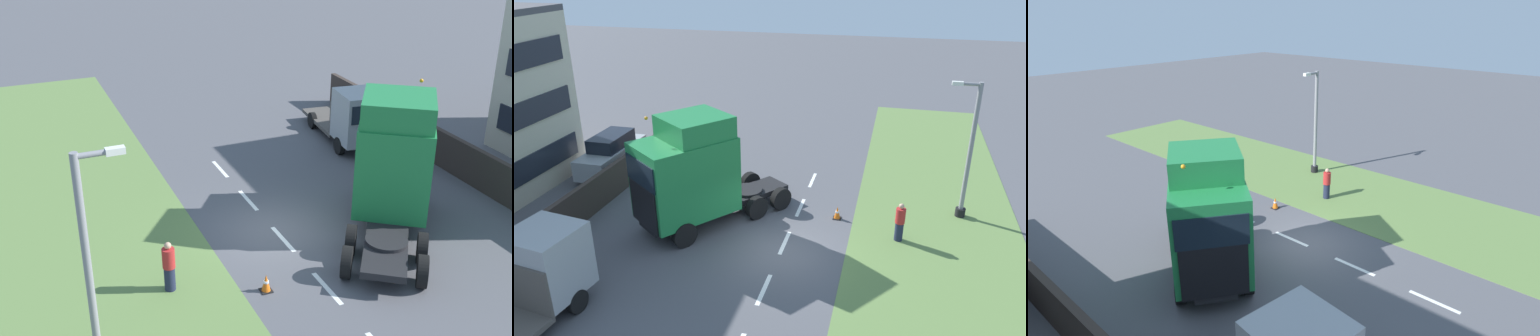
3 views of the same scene
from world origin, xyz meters
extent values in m
plane|color=#515156|center=(0.00, 0.00, 0.00)|extent=(120.00, 120.00, 0.00)
cube|color=#607F42|center=(-6.00, 0.00, 0.01)|extent=(7.00, 44.00, 0.01)
cube|color=white|center=(0.00, -7.10, 0.00)|extent=(0.16, 1.80, 0.00)
cube|color=white|center=(0.00, -3.90, 0.00)|extent=(0.16, 1.80, 0.00)
cube|color=white|center=(0.00, -0.70, 0.00)|extent=(0.16, 1.80, 0.00)
cube|color=white|center=(0.00, 2.50, 0.00)|extent=(0.16, 1.80, 0.00)
cube|color=white|center=(0.00, 5.70, 0.00)|extent=(0.16, 1.80, 0.00)
cube|color=black|center=(3.33, -2.11, 0.67)|extent=(5.21, 6.46, 0.24)
cube|color=#1E7A3D|center=(4.25, -0.84, 2.40)|extent=(4.28, 4.58, 3.22)
cube|color=black|center=(5.39, 0.74, 1.69)|extent=(1.76, 1.30, 1.80)
cube|color=black|center=(5.39, 0.74, 3.11)|extent=(1.87, 1.37, 1.03)
cube|color=#1E7A3D|center=(3.91, -1.30, 4.46)|extent=(3.39, 3.42, 0.90)
sphere|color=orange|center=(5.48, -0.31, 4.98)|extent=(0.14, 0.14, 0.14)
cylinder|color=black|center=(2.41, -3.38, 0.85)|extent=(1.93, 1.93, 0.12)
cylinder|color=black|center=(3.82, 0.55, 0.52)|extent=(0.87, 1.03, 1.04)
cylinder|color=black|center=(5.70, -0.81, 0.52)|extent=(0.87, 1.03, 1.04)
cylinder|color=black|center=(1.68, -2.42, 0.52)|extent=(0.87, 1.03, 1.04)
cylinder|color=black|center=(3.55, -3.77, 0.52)|extent=(0.87, 1.03, 1.04)
cylinder|color=black|center=(0.86, -3.55, 0.52)|extent=(0.87, 1.03, 1.04)
cylinder|color=black|center=(2.73, -4.90, 0.52)|extent=(0.87, 1.03, 1.04)
cube|color=black|center=(6.37, 4.02, 2.18)|extent=(1.78, 0.26, 0.82)
cylinder|color=black|center=(-7.09, -4.90, 0.20)|extent=(0.43, 0.43, 0.40)
cylinder|color=gray|center=(-7.09, -4.90, 3.05)|extent=(0.20, 0.20, 6.09)
cylinder|color=gray|center=(-6.64, -4.90, 5.99)|extent=(0.90, 0.14, 0.14)
cube|color=silver|center=(-6.19, -4.90, 5.99)|extent=(0.44, 0.20, 0.16)
cylinder|color=#1E233D|center=(-4.46, -2.09, 0.40)|extent=(0.34, 0.34, 0.81)
cylinder|color=#B22626|center=(-4.46, -2.09, 1.13)|extent=(0.39, 0.39, 0.64)
sphere|color=tan|center=(-4.46, -2.09, 1.56)|extent=(0.22, 0.22, 0.22)
cube|color=black|center=(-1.79, -3.29, 0.01)|extent=(0.36, 0.36, 0.03)
cone|color=orange|center=(-1.79, -3.29, 0.31)|extent=(0.28, 0.28, 0.55)
cylinder|color=white|center=(-1.79, -3.29, 0.33)|extent=(0.17, 0.17, 0.07)
camera|label=1|loc=(-8.40, -18.15, 11.50)|focal=45.00mm
camera|label=2|loc=(-3.86, 16.39, 10.72)|focal=35.00mm
camera|label=3|loc=(12.44, 9.81, 9.40)|focal=30.00mm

